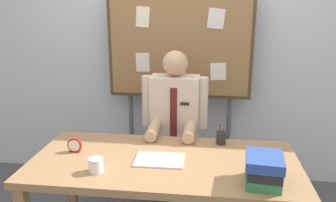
{
  "coord_description": "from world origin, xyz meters",
  "views": [
    {
      "loc": [
        0.28,
        -2.08,
        1.75
      ],
      "look_at": [
        0.0,
        0.2,
        1.09
      ],
      "focal_mm": 36.8,
      "sensor_mm": 36.0,
      "label": 1
    }
  ],
  "objects_px": {
    "desk": "(164,171)",
    "pen_holder": "(221,138)",
    "desk_clock": "(75,146)",
    "open_notebook": "(159,160)",
    "person": "(175,137)",
    "book_stack": "(264,169)",
    "bulletin_board": "(180,47)",
    "coffee_mug": "(96,165)"
  },
  "relations": [
    {
      "from": "desk",
      "to": "coffee_mug",
      "type": "distance_m",
      "value": 0.47
    },
    {
      "from": "desk_clock",
      "to": "book_stack",
      "type": "bearing_deg",
      "value": -13.09
    },
    {
      "from": "desk",
      "to": "book_stack",
      "type": "relative_size",
      "value": 6.64
    },
    {
      "from": "desk_clock",
      "to": "pen_holder",
      "type": "distance_m",
      "value": 1.05
    },
    {
      "from": "book_stack",
      "to": "desk_clock",
      "type": "xyz_separation_m",
      "value": [
        -1.25,
        0.29,
        -0.05
      ]
    },
    {
      "from": "person",
      "to": "book_stack",
      "type": "height_order",
      "value": "person"
    },
    {
      "from": "open_notebook",
      "to": "coffee_mug",
      "type": "distance_m",
      "value": 0.42
    },
    {
      "from": "bulletin_board",
      "to": "coffee_mug",
      "type": "xyz_separation_m",
      "value": [
        -0.4,
        -1.27,
        -0.57
      ]
    },
    {
      "from": "person",
      "to": "book_stack",
      "type": "distance_m",
      "value": 1.11
    },
    {
      "from": "person",
      "to": "bulletin_board",
      "type": "bearing_deg",
      "value": 90.0
    },
    {
      "from": "book_stack",
      "to": "bulletin_board",
      "type": "bearing_deg",
      "value": 115.16
    },
    {
      "from": "bulletin_board",
      "to": "desk",
      "type": "bearing_deg",
      "value": -90.0
    },
    {
      "from": "book_stack",
      "to": "open_notebook",
      "type": "bearing_deg",
      "value": 160.86
    },
    {
      "from": "desk_clock",
      "to": "open_notebook",
      "type": "bearing_deg",
      "value": -6.41
    },
    {
      "from": "book_stack",
      "to": "pen_holder",
      "type": "bearing_deg",
      "value": 112.31
    },
    {
      "from": "desk_clock",
      "to": "desk",
      "type": "bearing_deg",
      "value": -4.34
    },
    {
      "from": "person",
      "to": "pen_holder",
      "type": "distance_m",
      "value": 0.53
    },
    {
      "from": "desk",
      "to": "book_stack",
      "type": "height_order",
      "value": "book_stack"
    },
    {
      "from": "desk",
      "to": "open_notebook",
      "type": "relative_size",
      "value": 5.52
    },
    {
      "from": "book_stack",
      "to": "coffee_mug",
      "type": "distance_m",
      "value": 1.01
    },
    {
      "from": "desk",
      "to": "coffee_mug",
      "type": "relative_size",
      "value": 19.93
    },
    {
      "from": "desk",
      "to": "pen_holder",
      "type": "relative_size",
      "value": 11.12
    },
    {
      "from": "bulletin_board",
      "to": "open_notebook",
      "type": "relative_size",
      "value": 5.85
    },
    {
      "from": "desk",
      "to": "desk_clock",
      "type": "xyz_separation_m",
      "value": [
        -0.64,
        0.05,
        0.13
      ]
    },
    {
      "from": "desk",
      "to": "pen_holder",
      "type": "xyz_separation_m",
      "value": [
        0.38,
        0.32,
        0.13
      ]
    },
    {
      "from": "pen_holder",
      "to": "person",
      "type": "bearing_deg",
      "value": 137.79
    },
    {
      "from": "pen_holder",
      "to": "desk_clock",
      "type": "bearing_deg",
      "value": -165.34
    },
    {
      "from": "person",
      "to": "pen_holder",
      "type": "height_order",
      "value": "person"
    },
    {
      "from": "desk",
      "to": "pen_holder",
      "type": "distance_m",
      "value": 0.51
    },
    {
      "from": "book_stack",
      "to": "person",
      "type": "bearing_deg",
      "value": 124.02
    },
    {
      "from": "bulletin_board",
      "to": "book_stack",
      "type": "relative_size",
      "value": 7.03
    },
    {
      "from": "open_notebook",
      "to": "desk_clock",
      "type": "relative_size",
      "value": 3.24
    },
    {
      "from": "person",
      "to": "book_stack",
      "type": "bearing_deg",
      "value": -55.98
    },
    {
      "from": "book_stack",
      "to": "pen_holder",
      "type": "distance_m",
      "value": 0.6
    },
    {
      "from": "person",
      "to": "desk_clock",
      "type": "bearing_deg",
      "value": -136.26
    },
    {
      "from": "bulletin_board",
      "to": "coffee_mug",
      "type": "height_order",
      "value": "bulletin_board"
    },
    {
      "from": "desk",
      "to": "book_stack",
      "type": "bearing_deg",
      "value": -21.65
    },
    {
      "from": "person",
      "to": "bulletin_board",
      "type": "xyz_separation_m",
      "value": [
        0.0,
        0.39,
        0.72
      ]
    },
    {
      "from": "desk",
      "to": "pen_holder",
      "type": "bearing_deg",
      "value": 39.66
    },
    {
      "from": "desk",
      "to": "coffee_mug",
      "type": "xyz_separation_m",
      "value": [
        -0.4,
        -0.22,
        0.13
      ]
    },
    {
      "from": "desk",
      "to": "book_stack",
      "type": "distance_m",
      "value": 0.68
    },
    {
      "from": "bulletin_board",
      "to": "desk_clock",
      "type": "relative_size",
      "value": 18.97
    }
  ]
}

